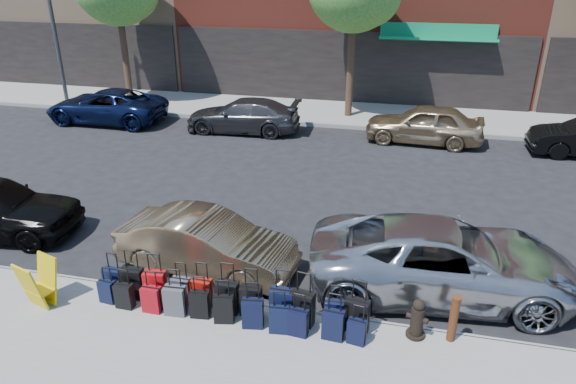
% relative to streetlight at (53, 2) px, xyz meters
% --- Properties ---
extents(ground, '(120.00, 120.00, 0.00)m').
position_rel_streetlight_xyz_m(ground, '(12.80, -8.80, -4.66)').
color(ground, black).
rests_on(ground, ground).
extents(sidewalk_near, '(60.00, 4.00, 0.15)m').
position_rel_streetlight_xyz_m(sidewalk_near, '(12.80, -15.30, -4.59)').
color(sidewalk_near, gray).
rests_on(sidewalk_near, ground).
extents(sidewalk_far, '(60.00, 4.00, 0.15)m').
position_rel_streetlight_xyz_m(sidewalk_far, '(12.80, 1.20, -4.59)').
color(sidewalk_far, gray).
rests_on(sidewalk_far, ground).
extents(curb_near, '(60.00, 0.08, 0.15)m').
position_rel_streetlight_xyz_m(curb_near, '(12.80, -13.28, -4.59)').
color(curb_near, gray).
rests_on(curb_near, ground).
extents(curb_far, '(60.00, 0.08, 0.15)m').
position_rel_streetlight_xyz_m(curb_far, '(12.80, -0.82, -4.59)').
color(curb_far, gray).
rests_on(curb_far, ground).
extents(streetlight, '(2.59, 0.18, 8.00)m').
position_rel_streetlight_xyz_m(streetlight, '(0.00, 0.00, 0.00)').
color(streetlight, '#333338').
rests_on(streetlight, sidewalk_far).
extents(suitcase_front_0, '(0.37, 0.21, 0.90)m').
position_rel_streetlight_xyz_m(suitcase_front_0, '(10.30, -13.56, -4.23)').
color(suitcase_front_0, black).
rests_on(suitcase_front_0, sidewalk_near).
extents(suitcase_front_1, '(0.45, 0.27, 1.05)m').
position_rel_streetlight_xyz_m(suitcase_front_1, '(10.77, -13.62, -4.18)').
color(suitcase_front_1, black).
rests_on(suitcase_front_1, sidewalk_near).
extents(suitcase_front_2, '(0.45, 0.28, 1.03)m').
position_rel_streetlight_xyz_m(suitcase_front_2, '(11.25, -13.60, -4.19)').
color(suitcase_front_2, '#A80A0E').
rests_on(suitcase_front_2, sidewalk_near).
extents(suitcase_front_3, '(0.37, 0.21, 0.89)m').
position_rel_streetlight_xyz_m(suitcase_front_3, '(11.78, -13.55, -4.23)').
color(suitcase_front_3, '#36363B').
rests_on(suitcase_front_3, sidewalk_near).
extents(suitcase_front_4, '(0.40, 0.23, 0.95)m').
position_rel_streetlight_xyz_m(suitcase_front_4, '(12.22, -13.56, -4.21)').
color(suitcase_front_4, maroon).
rests_on(suitcase_front_4, sidewalk_near).
extents(suitcase_front_5, '(0.44, 0.24, 1.05)m').
position_rel_streetlight_xyz_m(suitcase_front_5, '(12.76, -13.62, -4.18)').
color(suitcase_front_5, black).
rests_on(suitcase_front_5, sidewalk_near).
extents(suitcase_front_6, '(0.42, 0.24, 0.98)m').
position_rel_streetlight_xyz_m(suitcase_front_6, '(13.23, -13.60, -4.20)').
color(suitcase_front_6, black).
rests_on(suitcase_front_6, sidewalk_near).
extents(suitcase_front_7, '(0.44, 0.24, 1.07)m').
position_rel_streetlight_xyz_m(suitcase_front_7, '(13.84, -13.63, -4.18)').
color(suitcase_front_7, black).
rests_on(suitcase_front_7, sidewalk_near).
extents(suitcase_front_8, '(0.48, 0.32, 1.07)m').
position_rel_streetlight_xyz_m(suitcase_front_8, '(14.23, -13.64, -4.17)').
color(suitcase_front_8, black).
rests_on(suitcase_front_8, sidewalk_near).
extents(suitcase_front_9, '(0.36, 0.20, 0.85)m').
position_rel_streetlight_xyz_m(suitcase_front_9, '(14.81, -13.57, -4.24)').
color(suitcase_front_9, black).
rests_on(suitcase_front_9, sidewalk_near).
extents(suitcase_front_10, '(0.47, 0.31, 1.04)m').
position_rel_streetlight_xyz_m(suitcase_front_10, '(15.24, -13.61, -4.19)').
color(suitcase_front_10, black).
rests_on(suitcase_front_10, sidewalk_near).
extents(suitcase_back_0, '(0.34, 0.22, 0.76)m').
position_rel_streetlight_xyz_m(suitcase_back_0, '(10.35, -13.87, -4.27)').
color(suitcase_back_0, black).
rests_on(suitcase_back_0, sidewalk_near).
extents(suitcase_back_1, '(0.35, 0.21, 0.83)m').
position_rel_streetlight_xyz_m(suitcase_back_1, '(10.76, -13.95, -4.25)').
color(suitcase_back_1, black).
rests_on(suitcase_back_1, sidewalk_near).
extents(suitcase_back_2, '(0.36, 0.21, 0.86)m').
position_rel_streetlight_xyz_m(suitcase_back_2, '(11.34, -13.94, -4.24)').
color(suitcase_back_2, maroon).
rests_on(suitcase_back_2, sidewalk_near).
extents(suitcase_back_3, '(0.42, 0.26, 0.96)m').
position_rel_streetlight_xyz_m(suitcase_back_3, '(11.82, -13.92, -4.21)').
color(suitcase_back_3, '#404045').
rests_on(suitcase_back_3, sidewalk_near).
extents(suitcase_back_4, '(0.38, 0.25, 0.86)m').
position_rel_streetlight_xyz_m(suitcase_back_4, '(12.30, -13.88, -4.24)').
color(suitcase_back_4, black).
rests_on(suitcase_back_4, sidewalk_near).
extents(suitcase_back_5, '(0.40, 0.28, 0.87)m').
position_rel_streetlight_xyz_m(suitcase_back_5, '(12.80, -13.92, -4.24)').
color(suitcase_back_5, black).
rests_on(suitcase_back_5, sidewalk_near).
extents(suitcase_back_6, '(0.42, 0.28, 0.92)m').
position_rel_streetlight_xyz_m(suitcase_back_6, '(13.36, -13.93, -4.22)').
color(suitcase_back_6, black).
rests_on(suitcase_back_6, sidewalk_near).
extents(suitcase_back_7, '(0.37, 0.24, 0.84)m').
position_rel_streetlight_xyz_m(suitcase_back_7, '(13.87, -13.97, -4.25)').
color(suitcase_back_7, black).
rests_on(suitcase_back_7, sidewalk_near).
extents(suitcase_back_8, '(0.37, 0.24, 0.84)m').
position_rel_streetlight_xyz_m(suitcase_back_8, '(14.22, -13.97, -4.25)').
color(suitcase_back_8, black).
rests_on(suitcase_back_8, sidewalk_near).
extents(suitcase_back_9, '(0.40, 0.25, 0.91)m').
position_rel_streetlight_xyz_m(suitcase_back_9, '(14.85, -13.92, -4.23)').
color(suitcase_back_9, black).
rests_on(suitcase_back_9, sidewalk_near).
extents(suitcase_back_10, '(0.35, 0.24, 0.76)m').
position_rel_streetlight_xyz_m(suitcase_back_10, '(15.27, -13.95, -4.27)').
color(suitcase_back_10, black).
rests_on(suitcase_back_10, sidewalk_near).
extents(fire_hydrant, '(0.40, 0.35, 0.78)m').
position_rel_streetlight_xyz_m(fire_hydrant, '(16.30, -13.52, -4.15)').
color(fire_hydrant, black).
rests_on(fire_hydrant, sidewalk_near).
extents(bollard, '(0.17, 0.17, 0.92)m').
position_rel_streetlight_xyz_m(bollard, '(16.91, -13.49, -4.04)').
color(bollard, '#38190C').
rests_on(bollard, sidewalk_near).
extents(display_rack, '(0.71, 0.74, 0.98)m').
position_rel_streetlight_xyz_m(display_rack, '(9.13, -14.25, -4.02)').
color(display_rack, gold).
rests_on(display_rack, sidewalk_near).
extents(car_near_1, '(4.14, 1.83, 1.32)m').
position_rel_streetlight_xyz_m(car_near_1, '(11.76, -12.10, -4.00)').
color(car_near_1, '#8E7757').
rests_on(car_near_1, ground).
extents(car_near_2, '(5.67, 3.02, 1.52)m').
position_rel_streetlight_xyz_m(car_near_2, '(16.78, -11.74, -3.90)').
color(car_near_2, '#ADAFB4').
rests_on(car_near_2, ground).
extents(car_far_0, '(5.07, 2.34, 1.41)m').
position_rel_streetlight_xyz_m(car_far_0, '(3.31, -2.20, -3.96)').
color(car_far_0, '#0C1637').
rests_on(car_far_0, ground).
extents(car_far_1, '(4.66, 2.06, 1.33)m').
position_rel_streetlight_xyz_m(car_far_1, '(9.39, -2.14, -4.00)').
color(car_far_1, '#353537').
rests_on(car_far_1, ground).
extents(car_far_2, '(4.43, 2.00, 1.47)m').
position_rel_streetlight_xyz_m(car_far_2, '(16.47, -1.91, -3.92)').
color(car_far_2, '#A08662').
rests_on(car_far_2, ground).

